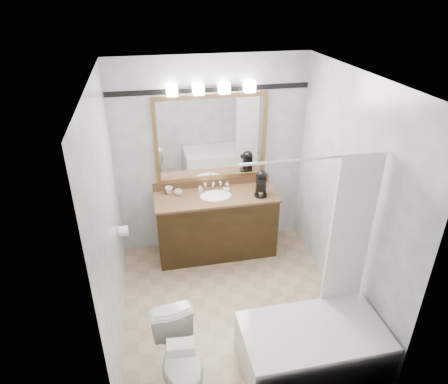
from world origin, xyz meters
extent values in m
cube|color=tan|center=(0.00, 0.00, -0.01)|extent=(2.40, 2.60, 0.01)
cube|color=white|center=(0.00, 0.00, 2.50)|extent=(2.40, 2.60, 0.01)
cube|color=white|center=(0.00, 1.30, 1.25)|extent=(2.40, 0.01, 2.50)
cube|color=white|center=(0.00, -1.30, 1.25)|extent=(2.40, 0.01, 2.50)
cube|color=white|center=(-1.20, 0.00, 1.25)|extent=(0.01, 2.60, 2.50)
cube|color=white|center=(1.20, 0.00, 1.25)|extent=(0.01, 2.60, 2.50)
cube|color=black|center=(0.00, 1.01, 0.41)|extent=(1.50, 0.55, 0.82)
cube|color=#9B6A49|center=(0.00, 1.01, 0.83)|extent=(1.53, 0.58, 0.03)
cube|color=#9B6A49|center=(0.00, 1.29, 0.90)|extent=(1.53, 0.03, 0.10)
ellipsoid|color=white|center=(0.00, 1.01, 0.82)|extent=(0.44, 0.34, 0.14)
cube|color=olive|center=(0.00, 1.28, 2.02)|extent=(1.40, 0.04, 0.05)
cube|color=olive|center=(0.00, 1.28, 0.97)|extent=(1.40, 0.04, 0.05)
cube|color=olive|center=(-0.68, 1.28, 1.50)|extent=(0.05, 0.04, 1.00)
cube|color=olive|center=(0.68, 1.28, 1.50)|extent=(0.05, 0.04, 1.00)
cube|color=white|center=(0.00, 1.29, 1.50)|extent=(1.30, 0.01, 1.00)
cube|color=silver|center=(0.00, 1.27, 2.15)|extent=(0.90, 0.05, 0.03)
cube|color=white|center=(-0.45, 1.22, 2.13)|extent=(0.12, 0.12, 0.12)
cube|color=white|center=(-0.15, 1.22, 2.13)|extent=(0.12, 0.12, 0.12)
cube|color=white|center=(0.15, 1.22, 2.13)|extent=(0.12, 0.12, 0.12)
cube|color=white|center=(0.45, 1.22, 2.13)|extent=(0.12, 0.12, 0.12)
cube|color=black|center=(0.00, 1.29, 2.10)|extent=(2.40, 0.01, 0.06)
cube|color=white|center=(0.53, -0.92, 0.23)|extent=(1.30, 0.72, 0.45)
cylinder|color=silver|center=(0.53, -0.54, 1.95)|extent=(1.30, 0.02, 0.02)
cube|color=white|center=(0.95, -0.55, 1.18)|extent=(0.40, 0.04, 1.55)
cylinder|color=white|center=(-1.14, 0.66, 0.70)|extent=(0.11, 0.12, 0.12)
imported|color=white|center=(-0.68, -0.92, 0.34)|extent=(0.48, 0.72, 0.69)
cube|color=white|center=(-0.68, -1.12, 0.73)|extent=(0.23, 0.14, 0.09)
cylinder|color=black|center=(0.54, 0.90, 0.86)|extent=(0.16, 0.16, 0.02)
cylinder|color=black|center=(0.56, 0.95, 0.98)|extent=(0.14, 0.14, 0.24)
sphere|color=black|center=(0.56, 0.95, 1.10)|extent=(0.14, 0.14, 0.14)
cube|color=black|center=(0.54, 0.88, 1.06)|extent=(0.11, 0.11, 0.05)
cylinder|color=silver|center=(0.54, 0.88, 0.89)|extent=(0.05, 0.05, 0.05)
imported|color=white|center=(-0.45, 1.13, 0.89)|extent=(0.11, 0.11, 0.07)
imported|color=white|center=(-0.56, 1.19, 0.89)|extent=(0.10, 0.10, 0.09)
imported|color=white|center=(-0.17, 1.16, 0.89)|extent=(0.05, 0.05, 0.09)
imported|color=white|center=(0.19, 1.23, 0.89)|extent=(0.07, 0.07, 0.07)
cube|color=beige|center=(0.16, 1.13, 0.86)|extent=(0.08, 0.06, 0.03)
camera|label=1|loc=(-0.79, -3.28, 3.21)|focal=32.00mm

